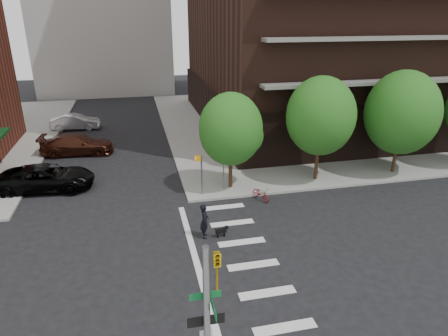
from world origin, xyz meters
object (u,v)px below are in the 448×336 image
parked_car_black (46,178)px  dog_walker (205,221)px  parked_car_silver (75,122)px  parked_car_maroon (77,144)px  scooter (261,194)px

parked_car_black → dog_walker: (8.93, -8.10, 0.11)m
parked_car_black → parked_car_silver: size_ratio=1.28×
parked_car_silver → dog_walker: size_ratio=2.49×
parked_car_black → parked_car_silver: parked_car_black is taller
parked_car_black → parked_car_silver: 14.68m
parked_car_maroon → dog_walker: size_ratio=3.07×
parked_car_silver → scooter: parked_car_silver is taller
scooter → dog_walker: bearing=-159.9°
parked_car_black → parked_car_maroon: bearing=-4.4°
scooter → dog_walker: size_ratio=0.83×
parked_car_black → dog_walker: dog_walker is taller
scooter → dog_walker: 5.50m
parked_car_maroon → parked_car_silver: 7.85m
parked_car_silver → dog_walker: (8.76, -22.79, 0.17)m
scooter → dog_walker: dog_walker is taller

